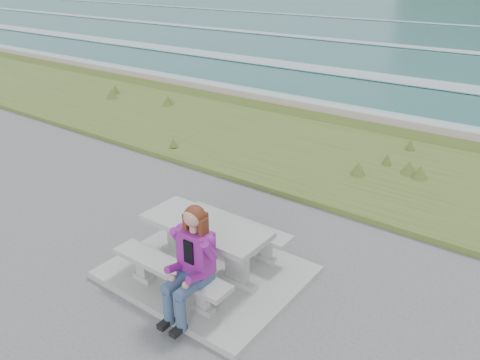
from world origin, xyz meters
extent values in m
cube|color=gray|center=(0.00, 0.00, 0.05)|extent=(2.60, 2.10, 0.10)
cube|color=gray|center=(-0.54, 0.00, 0.14)|extent=(0.62, 0.12, 0.08)
cube|color=gray|center=(-0.54, 0.00, 0.44)|extent=(0.34, 0.09, 0.51)
cube|color=gray|center=(-0.54, 0.00, 0.73)|extent=(0.62, 0.12, 0.08)
cube|color=gray|center=(0.54, 0.00, 0.14)|extent=(0.62, 0.12, 0.08)
cube|color=gray|center=(0.54, 0.00, 0.44)|extent=(0.34, 0.09, 0.51)
cube|color=gray|center=(0.54, 0.00, 0.73)|extent=(0.62, 0.12, 0.08)
cube|color=gray|center=(0.00, 0.00, 0.81)|extent=(1.80, 0.75, 0.08)
cube|color=gray|center=(-0.54, -0.70, 0.14)|extent=(0.30, 0.12, 0.08)
cube|color=gray|center=(-0.54, -0.70, 0.29)|extent=(0.17, 0.09, 0.22)
cube|color=gray|center=(-0.54, -0.70, 0.44)|extent=(0.30, 0.12, 0.08)
cube|color=gray|center=(0.54, -0.70, 0.14)|extent=(0.30, 0.12, 0.08)
cube|color=gray|center=(0.54, -0.70, 0.29)|extent=(0.17, 0.09, 0.22)
cube|color=gray|center=(0.54, -0.70, 0.44)|extent=(0.30, 0.12, 0.08)
cube|color=gray|center=(0.00, -0.70, 0.52)|extent=(1.80, 0.35, 0.07)
cube|color=gray|center=(-0.54, 0.70, 0.14)|extent=(0.30, 0.12, 0.08)
cube|color=gray|center=(-0.54, 0.70, 0.29)|extent=(0.17, 0.09, 0.22)
cube|color=gray|center=(-0.54, 0.70, 0.44)|extent=(0.30, 0.12, 0.08)
cube|color=gray|center=(0.54, 0.70, 0.14)|extent=(0.30, 0.12, 0.08)
cube|color=gray|center=(0.54, 0.70, 0.29)|extent=(0.17, 0.09, 0.22)
cube|color=gray|center=(0.54, 0.70, 0.44)|extent=(0.30, 0.12, 0.08)
cube|color=gray|center=(0.00, 0.70, 0.52)|extent=(1.80, 0.35, 0.07)
cube|color=#3C5A21|center=(0.00, 5.00, 0.00)|extent=(160.00, 4.50, 0.22)
cube|color=#6B5C50|center=(0.00, 7.90, 0.00)|extent=(160.00, 0.80, 2.20)
cube|color=silver|center=(0.00, 14.00, -1.74)|extent=(220.00, 3.00, 0.06)
cube|color=#334E71|center=(0.44, -0.92, 0.38)|extent=(0.38, 0.72, 0.57)
cube|color=#861A85|center=(0.44, -0.68, 0.94)|extent=(0.42, 0.24, 0.54)
sphere|color=tan|center=(0.44, -0.70, 1.41)|extent=(0.23, 0.23, 0.23)
sphere|color=#4F2D12|center=(0.44, -0.68, 1.42)|extent=(0.25, 0.25, 0.25)
camera|label=1|loc=(3.65, -4.12, 4.01)|focal=35.00mm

